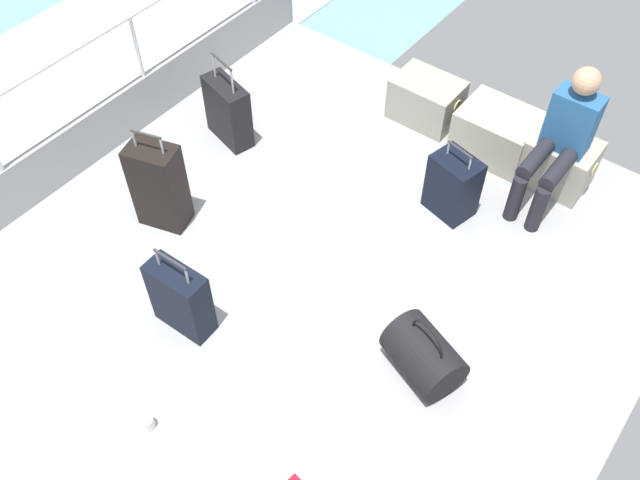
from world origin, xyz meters
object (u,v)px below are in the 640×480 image
(passenger_seated, at_px, (562,138))
(suitcase_0, at_px, (159,186))
(suitcase_2, at_px, (228,112))
(cargo_crate_2, at_px, (559,162))
(suitcase_1, at_px, (453,186))
(cargo_crate_0, at_px, (426,100))
(cargo_crate_1, at_px, (497,133))
(suitcase_4, at_px, (181,299))
(paper_cup, at_px, (148,423))
(duffel_bag, at_px, (424,355))

(passenger_seated, relative_size, suitcase_0, 1.29)
(suitcase_0, xyz_separation_m, suitcase_2, (-0.23, 0.99, -0.08))
(suitcase_2, bearing_deg, passenger_seated, 22.50)
(cargo_crate_2, bearing_deg, passenger_seated, -90.00)
(passenger_seated, xyz_separation_m, suitcase_0, (-2.16, -1.98, -0.23))
(suitcase_0, relative_size, suitcase_1, 1.37)
(cargo_crate_0, height_order, suitcase_2, suitcase_2)
(cargo_crate_1, distance_m, suitcase_4, 2.89)
(passenger_seated, bearing_deg, suitcase_1, -130.98)
(cargo_crate_1, xyz_separation_m, suitcase_2, (-1.85, -1.20, 0.08))
(cargo_crate_2, height_order, suitcase_0, suitcase_0)
(cargo_crate_0, relative_size, cargo_crate_2, 1.08)
(passenger_seated, bearing_deg, suitcase_4, -118.30)
(cargo_crate_2, distance_m, passenger_seated, 0.43)
(suitcase_0, relative_size, suitcase_2, 1.11)
(suitcase_2, bearing_deg, paper_cup, -58.75)
(cargo_crate_1, bearing_deg, suitcase_0, -126.43)
(suitcase_4, bearing_deg, cargo_crate_0, 86.94)
(suitcase_0, bearing_deg, suitcase_2, 103.30)
(cargo_crate_1, height_order, paper_cup, cargo_crate_1)
(passenger_seated, distance_m, suitcase_0, 2.94)
(cargo_crate_0, bearing_deg, suitcase_2, -133.79)
(cargo_crate_0, xyz_separation_m, duffel_bag, (1.31, -2.12, -0.02))
(suitcase_1, bearing_deg, passenger_seated, 49.02)
(paper_cup, bearing_deg, suitcase_0, 131.86)
(passenger_seated, distance_m, duffel_bag, 1.95)
(cargo_crate_1, xyz_separation_m, suitcase_1, (0.04, -0.79, 0.06))
(passenger_seated, distance_m, suitcase_2, 2.61)
(cargo_crate_0, relative_size, cargo_crate_1, 0.92)
(suitcase_4, bearing_deg, passenger_seated, 61.70)
(cargo_crate_2, xyz_separation_m, duffel_bag, (0.07, -2.09, -0.03))
(paper_cup, bearing_deg, passenger_seated, 72.40)
(suitcase_0, xyz_separation_m, suitcase_4, (0.78, -0.58, -0.08))
(cargo_crate_0, bearing_deg, suitcase_0, -112.91)
(suitcase_2, bearing_deg, cargo_crate_1, 32.94)
(suitcase_1, height_order, suitcase_4, suitcase_4)
(suitcase_4, relative_size, paper_cup, 6.96)
(cargo_crate_0, xyz_separation_m, suitcase_4, (-0.15, -2.79, 0.08))
(passenger_seated, bearing_deg, suitcase_0, -137.51)
(passenger_seated, bearing_deg, paper_cup, -107.60)
(duffel_bag, bearing_deg, cargo_crate_0, 121.57)
(cargo_crate_2, distance_m, suitcase_4, 3.08)
(suitcase_1, relative_size, paper_cup, 6.28)
(suitcase_4, distance_m, paper_cup, 0.80)
(cargo_crate_2, xyz_separation_m, passenger_seated, (-0.00, -0.19, 0.38))
(cargo_crate_1, bearing_deg, suitcase_4, -106.70)
(cargo_crate_2, bearing_deg, suitcase_0, -134.94)
(cargo_crate_2, xyz_separation_m, paper_cup, (-1.03, -3.43, -0.16))
(cargo_crate_1, relative_size, suitcase_4, 0.94)
(cargo_crate_1, xyz_separation_m, passenger_seated, (0.55, -0.20, 0.39))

